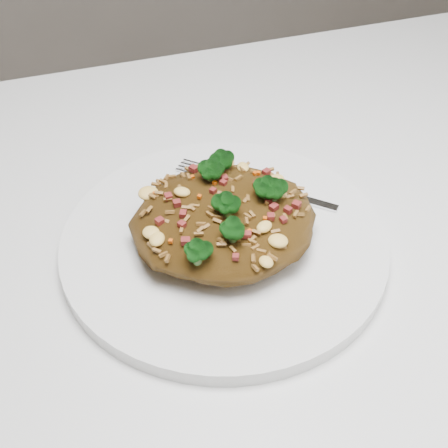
# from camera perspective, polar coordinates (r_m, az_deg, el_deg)

# --- Properties ---
(dining_table) EXTENTS (1.20, 0.80, 0.75)m
(dining_table) POSITION_cam_1_polar(r_m,az_deg,el_deg) (0.60, 3.31, -10.28)
(dining_table) COLOR silver
(dining_table) RESTS_ON ground
(plate) EXTENTS (0.29, 0.29, 0.01)m
(plate) POSITION_cam_1_polar(r_m,az_deg,el_deg) (0.55, 0.00, -1.69)
(plate) COLOR white
(plate) RESTS_ON dining_table
(fried_rice) EXTENTS (0.16, 0.14, 0.06)m
(fried_rice) POSITION_cam_1_polar(r_m,az_deg,el_deg) (0.52, 0.05, 1.02)
(fried_rice) COLOR brown
(fried_rice) RESTS_ON plate
(fork) EXTENTS (0.13, 0.12, 0.00)m
(fork) POSITION_cam_1_polar(r_m,az_deg,el_deg) (0.59, 3.60, 3.31)
(fork) COLOR silver
(fork) RESTS_ON plate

